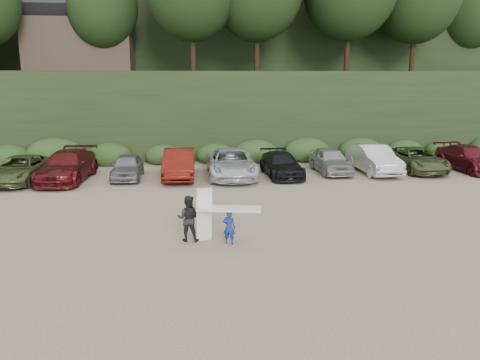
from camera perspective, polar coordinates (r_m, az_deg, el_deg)
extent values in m
plane|color=tan|center=(17.73, 6.46, -6.06)|extent=(120.00, 120.00, 0.00)
cube|color=black|center=(38.66, -0.80, 8.58)|extent=(80.00, 14.00, 6.00)
cube|color=black|center=(56.56, -2.72, 14.86)|extent=(90.00, 30.00, 16.00)
ellipsoid|color=black|center=(38.94, -0.84, 20.41)|extent=(66.00, 12.00, 10.00)
cube|color=#2B491E|center=(31.45, -0.41, 3.29)|extent=(46.20, 2.00, 1.20)
cube|color=brown|center=(41.25, -18.58, 15.15)|extent=(8.00, 6.00, 4.00)
imported|color=#505D36|center=(27.99, -25.22, 1.18)|extent=(2.71, 5.26, 1.42)
imported|color=#591416|center=(27.42, -20.30, 1.61)|extent=(2.72, 5.80, 1.64)
imported|color=gray|center=(27.05, -13.56, 1.61)|extent=(1.62, 4.01, 1.37)
imported|color=maroon|center=(26.61, -7.43, 1.96)|extent=(1.84, 4.95, 1.61)
imported|color=silver|center=(26.64, -1.07, 2.06)|extent=(2.70, 5.79, 1.60)
imported|color=black|center=(27.03, 5.07, 1.90)|extent=(2.10, 4.75, 1.36)
imported|color=#9D9DA2|center=(28.43, 10.95, 2.38)|extent=(1.81, 4.41, 1.50)
imported|color=silver|center=(28.99, 15.99, 2.47)|extent=(1.83, 5.02, 1.64)
imported|color=#4E5A34|center=(30.35, 20.69, 2.36)|extent=(2.41, 5.13, 1.42)
imported|color=maroon|center=(31.78, 26.15, 2.37)|extent=(2.36, 5.26, 1.50)
imported|color=navy|center=(16.01, -1.33, -5.79)|extent=(0.50, 0.41, 1.19)
cube|color=white|center=(15.82, -1.34, -3.51)|extent=(2.24, 1.01, 0.09)
imported|color=black|center=(16.36, -6.34, -4.67)|extent=(0.89, 0.75, 1.62)
cube|color=white|center=(16.23, -4.40, -4.23)|extent=(0.57, 0.36, 1.91)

